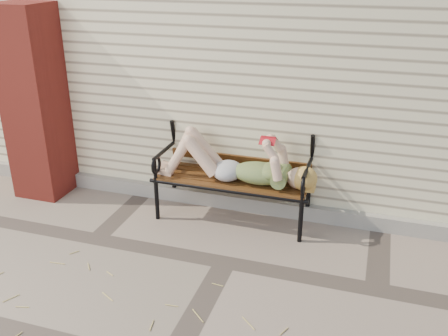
% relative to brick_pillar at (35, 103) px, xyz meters
% --- Properties ---
extents(ground, '(80.00, 80.00, 0.00)m').
position_rel_brick_pillar_xyz_m(ground, '(2.30, -0.75, -1.00)').
color(ground, gray).
rests_on(ground, ground).
extents(house_wall, '(8.00, 4.00, 3.00)m').
position_rel_brick_pillar_xyz_m(house_wall, '(2.30, 2.25, 0.50)').
color(house_wall, '#F1E7BD').
rests_on(house_wall, ground).
extents(foundation_strip, '(8.00, 0.10, 0.15)m').
position_rel_brick_pillar_xyz_m(foundation_strip, '(2.30, 0.22, -0.93)').
color(foundation_strip, gray).
rests_on(foundation_strip, ground).
extents(brick_pillar, '(0.50, 0.50, 2.00)m').
position_rel_brick_pillar_xyz_m(brick_pillar, '(0.00, 0.00, 0.00)').
color(brick_pillar, maroon).
rests_on(brick_pillar, ground).
extents(garden_bench, '(1.61, 0.64, 1.04)m').
position_rel_brick_pillar_xyz_m(garden_bench, '(2.14, 0.10, -0.42)').
color(garden_bench, black).
rests_on(garden_bench, ground).
extents(reading_woman, '(1.52, 0.34, 0.48)m').
position_rel_brick_pillar_xyz_m(reading_woman, '(2.15, -0.03, -0.38)').
color(reading_woman, '#0A3F4B').
rests_on(reading_woman, ground).
extents(straw_scatter, '(2.99, 1.65, 0.01)m').
position_rel_brick_pillar_xyz_m(straw_scatter, '(1.79, -1.63, -0.99)').
color(straw_scatter, tan).
rests_on(straw_scatter, ground).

